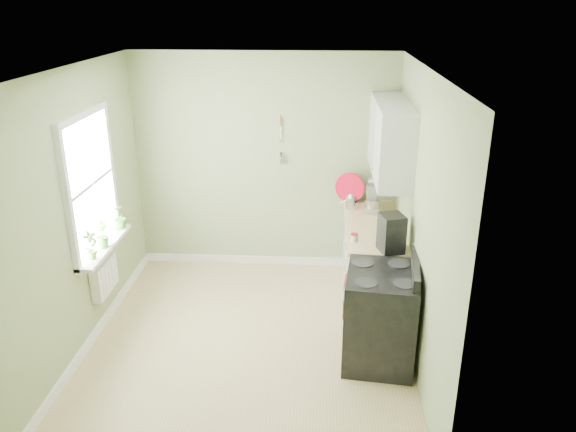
# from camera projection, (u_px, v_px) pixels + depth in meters

# --- Properties ---
(floor) EXTENTS (3.20, 3.60, 0.02)m
(floor) POSITION_uv_depth(u_px,v_px,m) (250.00, 342.00, 5.72)
(floor) COLOR tan
(floor) RESTS_ON ground
(ceiling) EXTENTS (3.20, 3.60, 0.02)m
(ceiling) POSITION_uv_depth(u_px,v_px,m) (242.00, 68.00, 4.73)
(ceiling) COLOR white
(ceiling) RESTS_ON wall_back
(wall_back) EXTENTS (3.20, 0.02, 2.70)m
(wall_back) POSITION_uv_depth(u_px,v_px,m) (265.00, 164.00, 6.91)
(wall_back) COLOR #91A06D
(wall_back) RESTS_ON floor
(wall_left) EXTENTS (0.02, 3.60, 2.70)m
(wall_left) POSITION_uv_depth(u_px,v_px,m) (77.00, 214.00, 5.32)
(wall_left) COLOR #91A06D
(wall_left) RESTS_ON floor
(wall_right) EXTENTS (0.02, 3.60, 2.70)m
(wall_right) POSITION_uv_depth(u_px,v_px,m) (420.00, 222.00, 5.14)
(wall_right) COLOR #91A06D
(wall_right) RESTS_ON floor
(base_cabinets) EXTENTS (0.60, 1.60, 0.87)m
(base_cabinets) POSITION_uv_depth(u_px,v_px,m) (372.00, 262.00, 6.42)
(base_cabinets) COLOR silver
(base_cabinets) RESTS_ON floor
(countertop) EXTENTS (0.64, 1.60, 0.04)m
(countertop) POSITION_uv_depth(u_px,v_px,m) (374.00, 226.00, 6.25)
(countertop) COLOR #CFBB7E
(countertop) RESTS_ON base_cabinets
(upper_cabinets) EXTENTS (0.35, 1.40, 0.80)m
(upper_cabinets) POSITION_uv_depth(u_px,v_px,m) (390.00, 139.00, 5.99)
(upper_cabinets) COLOR silver
(upper_cabinets) RESTS_ON wall_right
(window) EXTENTS (0.06, 1.14, 1.44)m
(window) POSITION_uv_depth(u_px,v_px,m) (90.00, 184.00, 5.52)
(window) COLOR white
(window) RESTS_ON wall_left
(window_sill) EXTENTS (0.18, 1.14, 0.04)m
(window_sill) POSITION_uv_depth(u_px,v_px,m) (105.00, 246.00, 5.76)
(window_sill) COLOR white
(window_sill) RESTS_ON wall_left
(radiator) EXTENTS (0.12, 0.50, 0.35)m
(radiator) POSITION_uv_depth(u_px,v_px,m) (104.00, 277.00, 5.83)
(radiator) COLOR white
(radiator) RESTS_ON wall_left
(wall_utensils) EXTENTS (0.02, 0.14, 0.58)m
(wall_utensils) POSITION_uv_depth(u_px,v_px,m) (281.00, 148.00, 6.79)
(wall_utensils) COLOR #CFBB7E
(wall_utensils) RESTS_ON wall_back
(stove) EXTENTS (0.74, 0.82, 1.05)m
(stove) POSITION_uv_depth(u_px,v_px,m) (380.00, 316.00, 5.27)
(stove) COLOR black
(stove) RESTS_ON floor
(stand_mixer) EXTENTS (0.24, 0.34, 0.38)m
(stand_mixer) POSITION_uv_depth(u_px,v_px,m) (373.00, 198.00, 6.57)
(stand_mixer) COLOR #B2B2B7
(stand_mixer) RESTS_ON countertop
(kettle) EXTENTS (0.19, 0.11, 0.19)m
(kettle) POSITION_uv_depth(u_px,v_px,m) (351.00, 202.00, 6.65)
(kettle) COLOR silver
(kettle) RESTS_ON countertop
(coffee_maker) EXTENTS (0.28, 0.29, 0.38)m
(coffee_maker) POSITION_uv_depth(u_px,v_px,m) (391.00, 234.00, 5.52)
(coffee_maker) COLOR black
(coffee_maker) RESTS_ON countertop
(red_tray) EXTENTS (0.37, 0.17, 0.36)m
(red_tray) POSITION_uv_depth(u_px,v_px,m) (350.00, 188.00, 6.86)
(red_tray) COLOR #AE0A23
(red_tray) RESTS_ON countertop
(jar) EXTENTS (0.08, 0.08, 0.08)m
(jar) POSITION_uv_depth(u_px,v_px,m) (354.00, 237.00, 5.79)
(jar) COLOR beige
(jar) RESTS_ON countertop
(plant_a) EXTENTS (0.17, 0.19, 0.30)m
(plant_a) POSITION_uv_depth(u_px,v_px,m) (91.00, 245.00, 5.37)
(plant_a) COLOR #427D27
(plant_a) RESTS_ON window_sill
(plant_b) EXTENTS (0.20, 0.20, 0.28)m
(plant_b) POSITION_uv_depth(u_px,v_px,m) (102.00, 235.00, 5.63)
(plant_b) COLOR #427D27
(plant_b) RESTS_ON window_sill
(plant_c) EXTENTS (0.21, 0.21, 0.28)m
(plant_c) POSITION_uv_depth(u_px,v_px,m) (119.00, 217.00, 6.11)
(plant_c) COLOR #427D27
(plant_c) RESTS_ON window_sill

